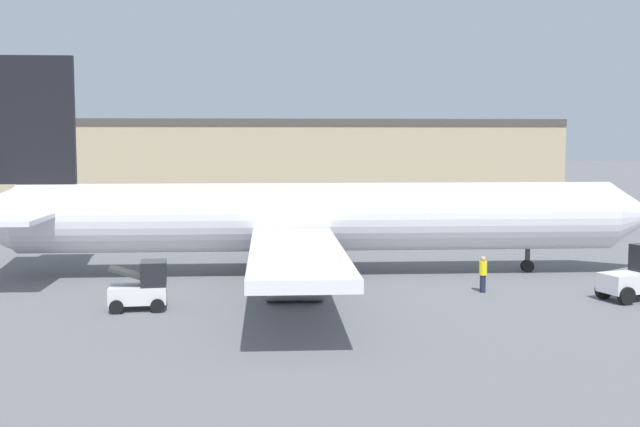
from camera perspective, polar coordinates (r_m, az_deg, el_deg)
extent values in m
plane|color=slate|center=(44.52, 0.00, -4.37)|extent=(400.00, 400.00, 0.00)
cube|color=tan|center=(86.34, -10.44, 3.24)|extent=(81.10, 11.31, 8.70)
cube|color=#47423D|center=(86.29, -10.50, 6.36)|extent=(81.10, 11.53, 0.70)
cylinder|color=white|center=(44.08, 0.00, -0.24)|extent=(32.58, 4.30, 3.74)
cone|color=white|center=(48.55, 21.41, -0.09)|extent=(3.05, 3.72, 3.67)
cube|color=white|center=(53.58, -2.39, 0.07)|extent=(4.29, 15.45, 0.50)
cube|color=white|center=(34.60, -1.68, -2.92)|extent=(4.29, 15.45, 0.50)
cylinder|color=#ADADB2|center=(51.45, -2.32, -1.72)|extent=(2.68, 2.28, 2.24)
cylinder|color=#ADADB2|center=(37.10, -1.80, -4.53)|extent=(2.68, 2.28, 2.24)
cube|color=black|center=(45.59, -19.98, 6.26)|extent=(4.77, 0.44, 6.81)
cube|color=white|center=(49.71, -18.46, 0.56)|extent=(3.44, 4.55, 0.24)
cube|color=white|center=(41.84, -21.33, -0.42)|extent=(3.44, 4.55, 0.24)
cylinder|color=#38383D|center=(46.63, 14.54, -3.26)|extent=(0.28, 0.28, 1.35)
cylinder|color=black|center=(46.68, 14.53, -3.65)|extent=(0.71, 0.36, 0.70)
cylinder|color=#38383D|center=(41.94, -2.01, -4.05)|extent=(0.28, 0.28, 1.35)
cylinder|color=black|center=(41.98, -2.01, -4.35)|extent=(0.91, 0.37, 0.90)
cylinder|color=#38383D|center=(46.74, -2.18, -3.06)|extent=(0.28, 0.28, 1.35)
cylinder|color=black|center=(46.77, -2.18, -3.33)|extent=(0.91, 0.37, 0.90)
cylinder|color=#1E2338|center=(40.26, 11.50, -4.91)|extent=(0.29, 0.29, 0.86)
cylinder|color=yellow|center=(40.13, 11.52, -3.83)|extent=(0.40, 0.40, 0.68)
sphere|color=tan|center=(40.06, 11.53, -3.17)|extent=(0.25, 0.25, 0.25)
cube|color=silver|center=(40.34, 21.46, -4.55)|extent=(3.53, 2.37, 0.89)
cylinder|color=black|center=(39.12, 20.96, -5.49)|extent=(0.88, 0.51, 0.84)
cylinder|color=black|center=(40.22, 19.52, -5.15)|extent=(0.88, 0.51, 0.84)
cube|color=silver|center=(36.51, -12.82, -5.61)|extent=(2.61, 1.78, 0.76)
cube|color=black|center=(36.30, -11.75, -4.18)|extent=(1.20, 1.51, 1.08)
cube|color=#333333|center=(36.37, -13.56, -4.10)|extent=(1.64, 1.23, 0.63)
cylinder|color=black|center=(35.76, -11.48, -6.44)|extent=(0.63, 0.33, 0.61)
cylinder|color=black|center=(37.31, -11.38, -5.94)|extent=(0.63, 0.33, 0.61)
cylinder|color=black|center=(35.87, -14.28, -6.46)|extent=(0.63, 0.33, 0.61)
cylinder|color=black|center=(37.43, -14.06, -5.96)|extent=(0.63, 0.33, 0.61)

